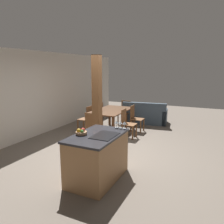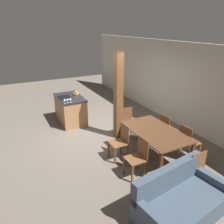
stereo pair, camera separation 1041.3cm
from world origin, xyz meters
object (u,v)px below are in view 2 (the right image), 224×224
(fruit_bowl, at_px, (76,93))
(dining_chair_far_right, at_px, (188,141))
(wine_glass_far, at_px, (70,99))
(wine_glass_near, at_px, (65,100))
(dining_chair_far_left, at_px, (167,129))
(timber_post, at_px, (118,97))
(dining_chair_foot_end, at_px, (192,168))
(couch, at_px, (181,202))
(wine_glass_middle, at_px, (67,99))
(kitchen_island, at_px, (70,110))
(dining_chair_near_left, at_px, (121,141))
(dining_table, at_px, (155,134))
(dining_chair_head_end, at_px, (128,123))
(dining_chair_near_right, at_px, (138,157))

(fruit_bowl, xyz_separation_m, dining_chair_far_right, (3.64, 1.66, -0.49))
(wine_glass_far, bearing_deg, wine_glass_near, -90.00)
(dining_chair_far_left, bearing_deg, timber_post, 43.96)
(fruit_bowl, distance_m, dining_chair_far_left, 3.34)
(dining_chair_foot_end, bearing_deg, couch, 32.09)
(wine_glass_near, distance_m, wine_glass_far, 0.18)
(wine_glass_middle, xyz_separation_m, dining_chair_far_left, (2.14, 2.17, -0.57))
(kitchen_island, bearing_deg, couch, 5.79)
(dining_chair_near_left, distance_m, timber_post, 1.38)
(wine_glass_middle, distance_m, couch, 4.35)
(dining_chair_near_left, relative_size, dining_chair_far_right, 1.00)
(couch, xyz_separation_m, timber_post, (-3.11, 0.45, 0.98))
(fruit_bowl, bearing_deg, wine_glass_middle, -35.19)
(wine_glass_near, xyz_separation_m, dining_chair_near_left, (2.14, 0.77, -0.57))
(dining_chair_foot_end, bearing_deg, timber_post, -84.68)
(wine_glass_middle, bearing_deg, kitchen_island, 158.07)
(dining_table, height_order, dining_chair_far_left, dining_chair_far_left)
(dining_table, distance_m, timber_post, 1.56)
(dining_table, bearing_deg, timber_post, -170.08)
(fruit_bowl, relative_size, couch, 0.12)
(wine_glass_near, relative_size, dining_chair_head_end, 0.17)
(wine_glass_middle, height_order, wine_glass_far, same)
(wine_glass_near, xyz_separation_m, dining_chair_head_end, (1.28, 1.52, -0.57))
(timber_post, bearing_deg, dining_chair_near_left, -25.69)
(fruit_bowl, distance_m, wine_glass_far, 0.83)
(fruit_bowl, height_order, dining_chair_far_left, fruit_bowl)
(dining_chair_far_left, bearing_deg, dining_chair_near_right, 117.85)
(wine_glass_far, distance_m, dining_chair_head_end, 1.93)
(wine_glass_far, xyz_separation_m, timber_post, (1.11, 1.08, 0.21))
(dining_chair_near_right, distance_m, couch, 1.31)
(kitchen_island, bearing_deg, wine_glass_middle, -21.93)
(timber_post, bearing_deg, dining_chair_foot_end, 5.32)
(dining_chair_foot_end, bearing_deg, wine_glass_middle, -69.36)
(dining_table, height_order, dining_chair_foot_end, dining_chair_foot_end)
(wine_glass_middle, height_order, dining_chair_foot_end, wine_glass_middle)
(fruit_bowl, bearing_deg, dining_chair_near_left, 3.49)
(dining_chair_near_right, height_order, timber_post, timber_post)
(dining_chair_near_left, distance_m, dining_chair_far_left, 1.49)
(fruit_bowl, relative_size, dining_chair_near_left, 0.24)
(dining_chair_far_right, distance_m, timber_post, 2.21)
(dining_chair_far_right, bearing_deg, kitchen_island, 28.85)
(dining_table, relative_size, dining_chair_near_right, 1.93)
(dining_chair_near_left, xyz_separation_m, dining_chair_far_left, (0.00, 1.49, 0.00))
(dining_chair_far_right, bearing_deg, dining_chair_foot_end, 138.97)
(wine_glass_far, bearing_deg, dining_chair_foot_end, 19.40)
(dining_chair_near_right, bearing_deg, dining_chair_head_end, 155.62)
(wine_glass_far, distance_m, dining_chair_foot_end, 4.05)
(dining_table, relative_size, dining_chair_head_end, 1.93)
(wine_glass_near, relative_size, dining_table, 0.09)
(dining_chair_foot_end, distance_m, couch, 0.85)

